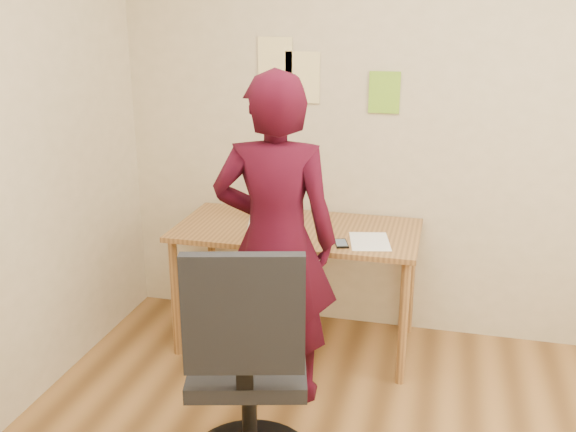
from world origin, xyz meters
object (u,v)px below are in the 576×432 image
(laptop, at_px, (274,216))
(phone, at_px, (341,243))
(desk, at_px, (297,242))
(person, at_px, (276,242))
(office_chair, at_px, (248,382))

(laptop, distance_m, phone, 0.51)
(desk, relative_size, person, 0.83)
(desk, distance_m, office_chair, 1.22)
(phone, height_order, person, person)
(office_chair, bearing_deg, person, 80.37)
(desk, relative_size, laptop, 3.95)
(phone, relative_size, office_chair, 0.13)
(phone, relative_size, person, 0.09)
(laptop, xyz_separation_m, phone, (0.44, -0.25, -0.04))
(person, bearing_deg, phone, -136.99)
(phone, bearing_deg, desk, 126.46)
(desk, bearing_deg, person, -88.06)
(laptop, bearing_deg, phone, -42.84)
(person, bearing_deg, laptop, -81.70)
(office_chair, relative_size, person, 0.65)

